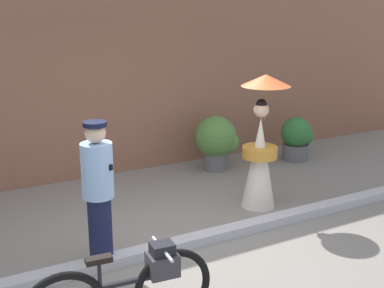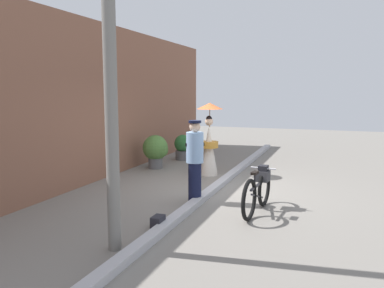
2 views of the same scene
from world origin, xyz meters
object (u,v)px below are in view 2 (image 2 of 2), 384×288
at_px(potted_plant_by_door, 156,150).
at_px(potted_plant_small, 184,147).
at_px(backpack_on_pavement, 158,222).
at_px(utility_pole, 110,75).
at_px(bicycle_near_officer, 258,189).
at_px(person_with_parasol, 209,141).
at_px(person_officer, 195,159).

distance_m(potted_plant_by_door, potted_plant_small, 1.62).
xyz_separation_m(backpack_on_pavement, utility_pole, (-0.97, 0.21, 2.29)).
height_order(bicycle_near_officer, potted_plant_by_door, potted_plant_by_door).
xyz_separation_m(bicycle_near_officer, person_with_parasol, (2.72, 1.82, 0.47)).
relative_size(person_officer, person_with_parasol, 0.86).
distance_m(person_officer, backpack_on_pavement, 1.79).
relative_size(bicycle_near_officer, potted_plant_by_door, 1.77).
xyz_separation_m(person_with_parasol, potted_plant_small, (1.94, 1.49, -0.47)).
relative_size(person_with_parasol, backpack_on_pavement, 7.42).
bearing_deg(potted_plant_by_door, backpack_on_pavement, -154.06).
distance_m(potted_plant_by_door, backpack_on_pavement, 5.00).
bearing_deg(backpack_on_pavement, person_officer, -1.33).
xyz_separation_m(potted_plant_small, backpack_on_pavement, (-6.08, -1.97, -0.31)).
xyz_separation_m(potted_plant_by_door, potted_plant_small, (1.61, -0.20, -0.12)).
bearing_deg(person_with_parasol, potted_plant_by_door, 78.91).
xyz_separation_m(bicycle_near_officer, backpack_on_pavement, (-1.43, 1.34, -0.31)).
height_order(bicycle_near_officer, backpack_on_pavement, bicycle_near_officer).
height_order(person_officer, potted_plant_by_door, person_officer).
bearing_deg(bicycle_near_officer, person_with_parasol, 33.84).
distance_m(bicycle_near_officer, potted_plant_small, 5.71).
bearing_deg(potted_plant_by_door, utility_pole, -160.13).
xyz_separation_m(bicycle_near_officer, potted_plant_small, (4.65, 3.31, -0.00)).
distance_m(person_officer, person_with_parasol, 2.58).
bearing_deg(backpack_on_pavement, bicycle_near_officer, -43.08).
distance_m(person_with_parasol, backpack_on_pavement, 4.25).
bearing_deg(backpack_on_pavement, utility_pole, 167.77).
bearing_deg(potted_plant_small, backpack_on_pavement, -162.03).
bearing_deg(potted_plant_small, person_with_parasol, -142.50).
xyz_separation_m(person_officer, person_with_parasol, (2.52, 0.52, 0.02)).
xyz_separation_m(person_officer, potted_plant_small, (4.46, 2.01, -0.45)).
distance_m(bicycle_near_officer, backpack_on_pavement, 1.98).
distance_m(person_with_parasol, potted_plant_small, 2.49).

